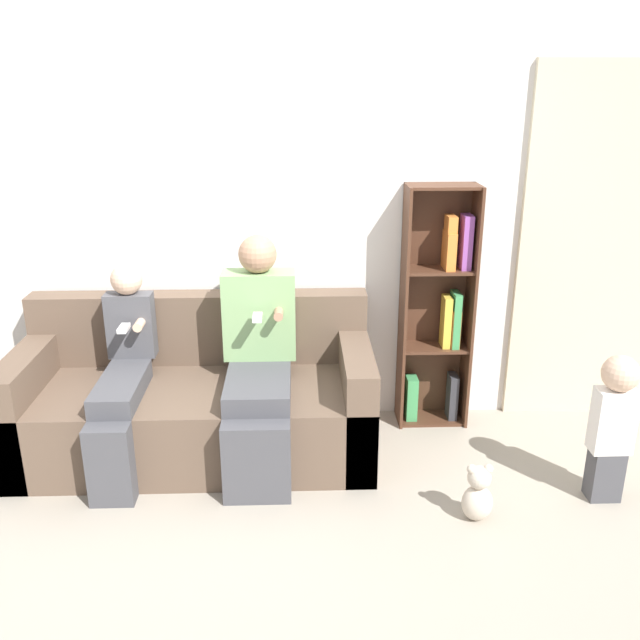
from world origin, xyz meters
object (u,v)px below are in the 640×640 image
(toddler_standing, at_px, (613,421))
(couch, at_px, (197,404))
(bookshelf, at_px, (440,307))
(teddy_bear, at_px, (478,494))
(child_seated, at_px, (122,374))
(adult_seated, at_px, (258,353))

(toddler_standing, bearing_deg, couch, 165.11)
(toddler_standing, bearing_deg, bookshelf, 127.93)
(couch, bearing_deg, bookshelf, 12.81)
(toddler_standing, relative_size, teddy_bear, 2.58)
(child_seated, bearing_deg, toddler_standing, -9.66)
(couch, bearing_deg, teddy_bear, -26.82)
(child_seated, relative_size, toddler_standing, 1.37)
(child_seated, bearing_deg, adult_seated, 3.59)
(couch, height_order, bookshelf, bookshelf)
(adult_seated, bearing_deg, toddler_standing, -14.92)
(couch, height_order, teddy_bear, couch)
(teddy_bear, bearing_deg, adult_seated, 149.54)
(adult_seated, distance_m, child_seated, 0.76)
(couch, bearing_deg, toddler_standing, -14.89)
(couch, relative_size, teddy_bear, 6.48)
(child_seated, height_order, toddler_standing, child_seated)
(couch, relative_size, bookshelf, 1.34)
(bookshelf, bearing_deg, toddler_standing, -52.07)
(couch, relative_size, adult_seated, 1.60)
(adult_seated, xyz_separation_m, toddler_standing, (1.81, -0.48, -0.20))
(child_seated, xyz_separation_m, bookshelf, (1.85, 0.48, 0.20))
(adult_seated, xyz_separation_m, bookshelf, (1.10, 0.43, 0.11))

